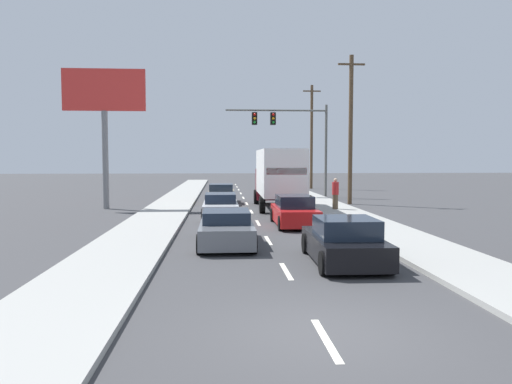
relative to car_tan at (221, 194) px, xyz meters
name	(u,v)px	position (x,y,z in m)	size (l,w,h in m)	color
ground_plane	(247,203)	(1.72, -0.21, -0.60)	(140.00, 140.00, 0.00)	#3D3D3F
sidewalk_right	(334,209)	(6.62, -5.21, -0.53)	(2.72, 80.00, 0.14)	#9E9E99
sidewalk_left	(166,210)	(-3.19, -5.21, -0.53)	(2.72, 80.00, 0.14)	#9E9E99
lane_markings	(249,207)	(1.72, -3.04, -0.59)	(0.14, 57.00, 0.01)	silver
car_tan	(221,194)	(0.00, 0.00, 0.00)	(1.96, 4.67, 1.33)	tan
car_silver	(221,206)	(-0.05, -8.22, -0.02)	(1.86, 4.57, 1.25)	#B7BABF
car_gray	(226,229)	(0.16, -16.31, -0.03)	(1.94, 4.53, 1.22)	slate
box_truck	(278,175)	(3.42, -4.32, 1.47)	(2.63, 8.74, 3.57)	white
car_red	(294,212)	(3.29, -11.61, 0.03)	(1.84, 4.17, 1.38)	red
car_black	(344,243)	(3.53, -19.65, 0.01)	(2.02, 4.16, 1.35)	black
traffic_signal_mast	(286,128)	(5.06, 4.70, 4.87)	(8.00, 0.69, 7.27)	#595B56
utility_pole_mid	(351,128)	(8.59, -1.35, 4.47)	(1.80, 0.28, 9.85)	brown
utility_pole_far	(312,136)	(9.18, 15.83, 4.78)	(1.80, 0.28, 10.47)	brown
roadside_billboard	(104,107)	(-6.99, -3.31, 5.56)	(4.91, 0.36, 8.41)	slate
pedestrian_near_corner	(335,194)	(6.57, -5.75, 0.43)	(0.38, 0.38, 1.78)	brown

